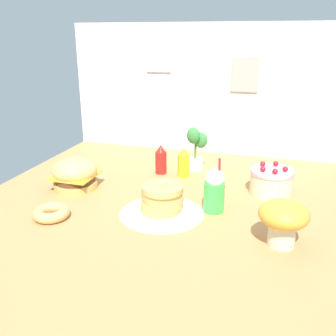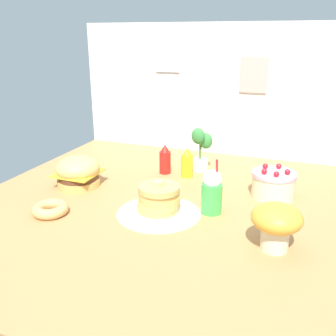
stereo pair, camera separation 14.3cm
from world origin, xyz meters
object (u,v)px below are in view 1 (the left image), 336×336
object	(u,v)px
pancake_stack	(162,201)
donut_pink_glaze	(51,213)
ketchup_bottle	(161,160)
potted_plant	(196,147)
mustard_bottle	(184,163)
burger	(75,174)
layer_cake	(271,181)
cream_soda_cup	(214,190)
mushroom_stool	(283,218)

from	to	relation	value
pancake_stack	donut_pink_glaze	bearing A→B (deg)	-158.34
ketchup_bottle	potted_plant	bearing A→B (deg)	34.34
mustard_bottle	burger	bearing A→B (deg)	-145.72
burger	layer_cake	world-z (taller)	burger
burger	pancake_stack	distance (m)	0.63
potted_plant	pancake_stack	bearing A→B (deg)	-90.92
layer_cake	ketchup_bottle	xyz separation A→B (m)	(-0.72, 0.15, 0.02)
cream_soda_cup	donut_pink_glaze	size ratio (longest dim) A/B	1.61
burger	mushroom_stool	distance (m)	1.25
layer_cake	donut_pink_glaze	world-z (taller)	layer_cake
mustard_bottle	potted_plant	distance (m)	0.17
potted_plant	mushroom_stool	xyz separation A→B (m)	(0.59, -0.86, -0.03)
layer_cake	pancake_stack	bearing A→B (deg)	-140.66
cream_soda_cup	mushroom_stool	world-z (taller)	cream_soda_cup
cream_soda_cup	mushroom_stool	bearing A→B (deg)	-35.68
burger	pancake_stack	world-z (taller)	burger
ketchup_bottle	cream_soda_cup	size ratio (longest dim) A/B	0.67
burger	potted_plant	world-z (taller)	potted_plant
mustard_bottle	cream_soda_cup	xyz separation A→B (m)	(0.28, -0.46, 0.02)
cream_soda_cup	mushroom_stool	distance (m)	0.43
pancake_stack	layer_cake	world-z (taller)	layer_cake
burger	ketchup_bottle	world-z (taller)	ketchup_bottle
pancake_stack	cream_soda_cup	world-z (taller)	cream_soda_cup
ketchup_bottle	cream_soda_cup	bearing A→B (deg)	-46.57
pancake_stack	potted_plant	bearing A→B (deg)	89.08
pancake_stack	mustard_bottle	distance (m)	0.57
pancake_stack	ketchup_bottle	size ratio (longest dim) A/B	1.70
burger	mustard_bottle	bearing A→B (deg)	34.28
layer_cake	mushroom_stool	size ratio (longest dim) A/B	1.13
layer_cake	cream_soda_cup	distance (m)	0.43
layer_cake	potted_plant	bearing A→B (deg)	151.03
burger	donut_pink_glaze	world-z (taller)	burger
pancake_stack	potted_plant	xyz separation A→B (m)	(0.01, 0.72, 0.09)
layer_cake	ketchup_bottle	distance (m)	0.74
pancake_stack	mustard_bottle	world-z (taller)	mustard_bottle
ketchup_bottle	cream_soda_cup	xyz separation A→B (m)	(0.44, -0.47, 0.02)
burger	pancake_stack	size ratio (longest dim) A/B	0.78
mustard_bottle	potted_plant	size ratio (longest dim) A/B	0.66
pancake_stack	mustard_bottle	bearing A→B (deg)	93.26
layer_cake	mushroom_stool	bearing A→B (deg)	-82.93
burger	potted_plant	size ratio (longest dim) A/B	0.87
pancake_stack	burger	bearing A→B (deg)	163.71
donut_pink_glaze	mustard_bottle	bearing A→B (deg)	57.61
pancake_stack	mustard_bottle	size ratio (longest dim) A/B	1.70
cream_soda_cup	donut_pink_glaze	world-z (taller)	cream_soda_cup
burger	cream_soda_cup	world-z (taller)	cream_soda_cup
pancake_stack	layer_cake	size ratio (longest dim) A/B	1.36
cream_soda_cup	mustard_bottle	bearing A→B (deg)	121.93
mustard_bottle	mushroom_stool	size ratio (longest dim) A/B	0.91
mustard_bottle	potted_plant	bearing A→B (deg)	73.93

